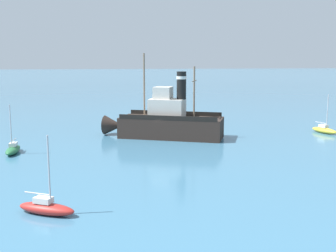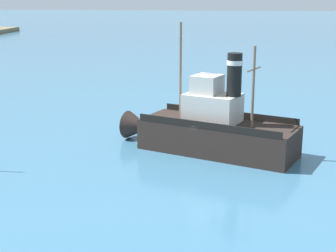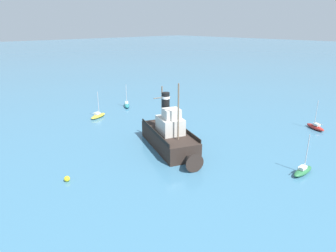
{
  "view_description": "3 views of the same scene",
  "coord_description": "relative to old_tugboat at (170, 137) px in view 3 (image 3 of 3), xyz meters",
  "views": [
    {
      "loc": [
        -47.95,
        6.66,
        9.41
      ],
      "look_at": [
        -1.91,
        -0.07,
        1.81
      ],
      "focal_mm": 45.0,
      "sensor_mm": 36.0,
      "label": 1
    },
    {
      "loc": [
        -37.84,
        -2.02,
        12.19
      ],
      "look_at": [
        -0.67,
        2.89,
        2.33
      ],
      "focal_mm": 55.0,
      "sensor_mm": 36.0,
      "label": 2
    },
    {
      "loc": [
        27.95,
        28.3,
        16.98
      ],
      "look_at": [
        -0.92,
        -2.63,
        2.42
      ],
      "focal_mm": 32.0,
      "sensor_mm": 36.0,
      "label": 3
    }
  ],
  "objects": [
    {
      "name": "ground_plane",
      "position": [
        -0.82,
        0.26,
        -1.83
      ],
      "size": [
        600.0,
        600.0,
        0.0
      ],
      "primitive_type": "plane",
      "color": "teal"
    },
    {
      "name": "old_tugboat",
      "position": [
        0.0,
        0.0,
        0.0
      ],
      "size": [
        8.5,
        14.63,
        9.9
      ],
      "color": "#2D231E",
      "rests_on": "ground"
    },
    {
      "name": "sailboat_yellow",
      "position": [
        -0.14,
        -20.05,
        -1.4
      ],
      "size": [
        3.95,
        2.31,
        4.9
      ],
      "color": "gold",
      "rests_on": "ground"
    },
    {
      "name": "sailboat_teal",
      "position": [
        -8.71,
        -22.8,
        -1.4
      ],
      "size": [
        2.97,
        3.8,
        4.9
      ],
      "color": "#23757A",
      "rests_on": "ground"
    },
    {
      "name": "sailboat_green",
      "position": [
        -6.27,
        16.24,
        -1.4
      ],
      "size": [
        3.84,
        1.23,
        4.9
      ],
      "color": "#286B3D",
      "rests_on": "ground"
    },
    {
      "name": "sailboat_red",
      "position": [
        -23.62,
        10.7,
        -1.4
      ],
      "size": [
        2.69,
        3.89,
        4.9
      ],
      "color": "#B22823",
      "rests_on": "ground"
    },
    {
      "name": "mooring_buoy",
      "position": [
        15.0,
        -1.19,
        -1.5
      ],
      "size": [
        0.66,
        0.66,
        0.66
      ],
      "primitive_type": "sphere",
      "color": "yellow",
      "rests_on": "ground"
    }
  ]
}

